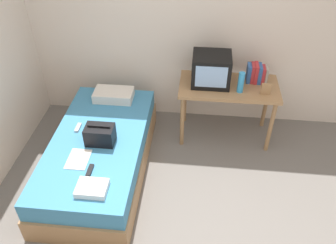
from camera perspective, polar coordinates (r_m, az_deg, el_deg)
name	(u,v)px	position (r m, az deg, el deg)	size (l,w,h in m)	color
ground_plane	(172,233)	(3.57, 0.59, -17.58)	(8.00, 8.00, 0.00)	slate
wall_back	(188,23)	(4.33, 3.32, 15.74)	(5.20, 0.10, 2.60)	beige
bed	(100,154)	(4.02, -11.00, -5.19)	(1.00, 2.00, 0.48)	#9E754C
desk	(228,92)	(4.24, 9.75, 4.81)	(1.16, 0.60, 0.75)	#9E754C
tv	(211,69)	(4.12, 7.04, 8.50)	(0.44, 0.39, 0.36)	black
water_bottle	(241,82)	(4.03, 11.76, 6.32)	(0.07, 0.07, 0.25)	#3399DB
book_row	(257,73)	(4.28, 14.24, 7.66)	(0.24, 0.17, 0.23)	#2D5699
picture_frame	(266,89)	(4.08, 15.63, 5.18)	(0.11, 0.02, 0.14)	#9E754C
pillow	(114,95)	(4.39, -8.81, 4.37)	(0.47, 0.28, 0.11)	silver
handbag	(100,135)	(3.73, -10.99, -2.04)	(0.30, 0.20, 0.22)	black
magazine	(78,159)	(3.65, -14.36, -5.86)	(0.21, 0.29, 0.01)	white
remote_dark	(90,170)	(3.50, -12.58, -7.68)	(0.04, 0.16, 0.02)	black
remote_silver	(78,127)	(4.02, -14.41, -0.87)	(0.04, 0.14, 0.02)	#B7B7BC
folded_towel	(92,188)	(3.31, -12.25, -10.46)	(0.28, 0.22, 0.06)	white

